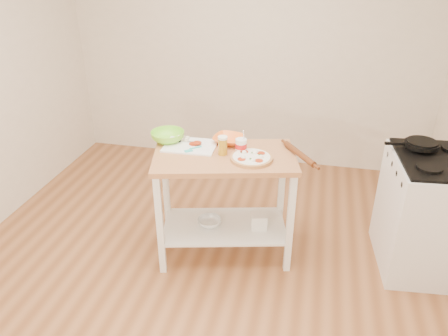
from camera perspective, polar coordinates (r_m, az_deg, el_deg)
room_shell at (r=2.73m, az=-4.45°, el=6.43°), size 4.04×4.54×2.74m
prep_island at (r=3.40m, az=0.07°, el=-2.18°), size 1.18×0.82×0.90m
gas_stove at (r=3.72m, az=25.11°, el=-5.37°), size 0.69×0.79×1.11m
skillet at (r=3.60m, az=24.30°, el=2.85°), size 0.40×0.25×0.03m
pizza at (r=3.21m, az=3.61°, el=1.37°), size 0.32×0.32×0.05m
cutting_board at (r=3.43m, az=-4.43°, el=2.98°), size 0.41×0.31×0.04m
spatula at (r=3.35m, az=-4.16°, el=2.48°), size 0.11×0.13×0.01m
knife at (r=3.49m, az=-5.73°, el=3.52°), size 0.27×0.03×0.01m
orange_bowl at (r=3.47m, az=0.60°, el=3.72°), size 0.28×0.28×0.06m
green_bowl at (r=3.52m, az=-7.36°, el=4.10°), size 0.37×0.37×0.08m
beer_pint at (r=3.26m, az=-0.17°, el=2.97°), size 0.07×0.07×0.15m
yogurt_tub at (r=3.31m, az=2.23°, el=2.96°), size 0.09×0.09×0.19m
rolling_pin at (r=3.29m, az=9.82°, el=1.80°), size 0.26×0.35×0.05m
shelf_glass_bowl at (r=3.59m, az=-1.90°, el=-7.06°), size 0.26×0.26×0.06m
shelf_bin at (r=3.56m, az=4.57°, el=-6.87°), size 0.15×0.15×0.13m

